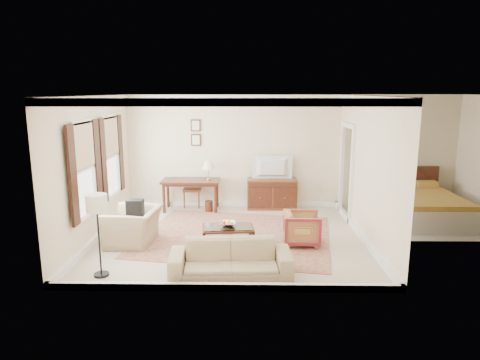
{
  "coord_description": "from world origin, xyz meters",
  "views": [
    {
      "loc": [
        0.34,
        -8.49,
        2.99
      ],
      "look_at": [
        0.2,
        0.3,
        1.15
      ],
      "focal_mm": 32.0,
      "sensor_mm": 36.0,
      "label": 1
    }
  ],
  "objects_px": {
    "writing_desk": "(191,184)",
    "coffee_table": "(228,231)",
    "sideboard": "(272,194)",
    "sofa": "(231,253)",
    "tv": "(272,160)",
    "club_armchair": "(133,220)",
    "striped_armchair": "(302,227)"
  },
  "relations": [
    {
      "from": "writing_desk",
      "to": "club_armchair",
      "type": "bearing_deg",
      "value": -108.85
    },
    {
      "from": "sideboard",
      "to": "striped_armchair",
      "type": "xyz_separation_m",
      "value": [
        0.44,
        -2.64,
        -0.03
      ]
    },
    {
      "from": "writing_desk",
      "to": "coffee_table",
      "type": "relative_size",
      "value": 1.39
    },
    {
      "from": "writing_desk",
      "to": "tv",
      "type": "bearing_deg",
      "value": 4.64
    },
    {
      "from": "writing_desk",
      "to": "sofa",
      "type": "xyz_separation_m",
      "value": [
        1.15,
        -3.96,
        -0.29
      ]
    },
    {
      "from": "tv",
      "to": "club_armchair",
      "type": "height_order",
      "value": "tv"
    },
    {
      "from": "club_armchair",
      "to": "sofa",
      "type": "height_order",
      "value": "club_armchair"
    },
    {
      "from": "sideboard",
      "to": "striped_armchair",
      "type": "distance_m",
      "value": 2.68
    },
    {
      "from": "tv",
      "to": "coffee_table",
      "type": "height_order",
      "value": "tv"
    },
    {
      "from": "coffee_table",
      "to": "club_armchair",
      "type": "xyz_separation_m",
      "value": [
        -1.89,
        0.18,
        0.16
      ]
    },
    {
      "from": "tv",
      "to": "club_armchair",
      "type": "relative_size",
      "value": 0.9
    },
    {
      "from": "writing_desk",
      "to": "club_armchair",
      "type": "distance_m",
      "value": 2.59
    },
    {
      "from": "sideboard",
      "to": "tv",
      "type": "relative_size",
      "value": 1.3
    },
    {
      "from": "coffee_table",
      "to": "striped_armchair",
      "type": "relative_size",
      "value": 1.44
    },
    {
      "from": "coffee_table",
      "to": "sofa",
      "type": "bearing_deg",
      "value": -85.68
    },
    {
      "from": "writing_desk",
      "to": "striped_armchair",
      "type": "xyz_separation_m",
      "value": [
        2.51,
        -2.45,
        -0.32
      ]
    },
    {
      "from": "writing_desk",
      "to": "sofa",
      "type": "bearing_deg",
      "value": -73.76
    },
    {
      "from": "sofa",
      "to": "striped_armchair",
      "type": "bearing_deg",
      "value": 44.63
    },
    {
      "from": "tv",
      "to": "coffee_table",
      "type": "bearing_deg",
      "value": 70.11
    },
    {
      "from": "writing_desk",
      "to": "tv",
      "type": "relative_size",
      "value": 1.48
    },
    {
      "from": "writing_desk",
      "to": "coffee_table",
      "type": "height_order",
      "value": "writing_desk"
    },
    {
      "from": "sofa",
      "to": "coffee_table",
      "type": "bearing_deg",
      "value": 90.96
    },
    {
      "from": "sideboard",
      "to": "sofa",
      "type": "relative_size",
      "value": 0.64
    },
    {
      "from": "tv",
      "to": "striped_armchair",
      "type": "xyz_separation_m",
      "value": [
        0.44,
        -2.62,
        -0.91
      ]
    },
    {
      "from": "writing_desk",
      "to": "tv",
      "type": "distance_m",
      "value": 2.15
    },
    {
      "from": "sideboard",
      "to": "coffee_table",
      "type": "distance_m",
      "value": 2.99
    },
    {
      "from": "tv",
      "to": "sofa",
      "type": "xyz_separation_m",
      "value": [
        -0.91,
        -4.13,
        -0.88
      ]
    },
    {
      "from": "sideboard",
      "to": "writing_desk",
      "type": "bearing_deg",
      "value": -174.81
    },
    {
      "from": "club_armchair",
      "to": "sideboard",
      "type": "bearing_deg",
      "value": 136.95
    },
    {
      "from": "writing_desk",
      "to": "sideboard",
      "type": "height_order",
      "value": "writing_desk"
    },
    {
      "from": "sideboard",
      "to": "club_armchair",
      "type": "bearing_deg",
      "value": -137.73
    },
    {
      "from": "club_armchair",
      "to": "striped_armchair",
      "type": "bearing_deg",
      "value": 94.54
    }
  ]
}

